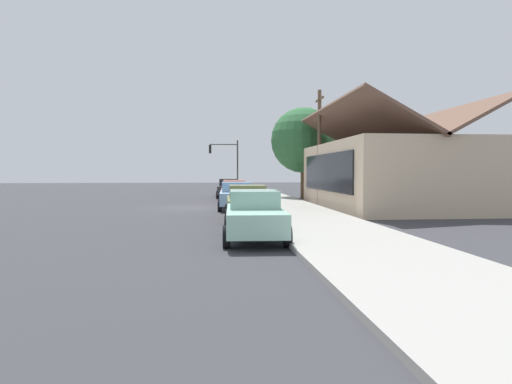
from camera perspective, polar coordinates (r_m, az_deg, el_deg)
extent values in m
plane|color=#38383D|center=(26.27, -8.58, -2.11)|extent=(120.00, 120.00, 0.00)
cube|color=#A3A099|center=(26.57, 3.58, -1.86)|extent=(60.00, 4.20, 0.16)
cube|color=#2D3035|center=(36.17, -3.63, 0.32)|extent=(4.89, 2.06, 0.70)
cube|color=#27292D|center=(36.63, -3.62, 1.33)|extent=(2.39, 1.71, 0.56)
cylinder|color=black|center=(34.70, -2.19, -0.36)|extent=(0.67, 0.26, 0.66)
cylinder|color=black|center=(34.74, -5.17, -0.37)|extent=(0.67, 0.26, 0.66)
cylinder|color=black|center=(37.67, -2.22, -0.12)|extent=(0.67, 0.26, 0.66)
cylinder|color=black|center=(37.70, -4.96, -0.12)|extent=(0.67, 0.26, 0.66)
cube|color=#EA8C75|center=(30.47, -2.93, -0.14)|extent=(4.69, 2.00, 0.70)
cube|color=tan|center=(30.91, -2.93, 1.07)|extent=(2.29, 1.66, 0.56)
cylinder|color=black|center=(29.07, -1.21, -0.96)|extent=(0.67, 0.25, 0.66)
cylinder|color=black|center=(29.08, -4.68, -0.97)|extent=(0.67, 0.25, 0.66)
cylinder|color=black|center=(31.93, -1.33, -0.63)|extent=(0.67, 0.25, 0.66)
cylinder|color=black|center=(31.93, -4.50, -0.64)|extent=(0.67, 0.25, 0.66)
cube|color=#8CB7E0|center=(24.90, -2.66, -0.78)|extent=(4.48, 2.02, 0.70)
cube|color=#779CBE|center=(25.31, -2.68, 0.70)|extent=(2.17, 1.72, 0.56)
cylinder|color=black|center=(23.59, -0.31, -1.83)|extent=(0.67, 0.24, 0.66)
cylinder|color=black|center=(23.55, -4.87, -1.84)|extent=(0.67, 0.24, 0.66)
cylinder|color=black|center=(26.32, -0.67, -1.35)|extent=(0.67, 0.24, 0.66)
cylinder|color=black|center=(26.29, -4.76, -1.37)|extent=(0.67, 0.24, 0.66)
cube|color=olive|center=(19.07, -1.13, -1.86)|extent=(4.52, 1.93, 0.70)
cube|color=#61683C|center=(19.48, -1.20, 0.10)|extent=(2.19, 1.65, 0.56)
cylinder|color=black|center=(17.80, 2.03, -3.32)|extent=(0.67, 0.24, 0.66)
cylinder|color=black|center=(17.70, -3.83, -3.36)|extent=(0.67, 0.24, 0.66)
cylinder|color=black|center=(20.55, 1.19, -2.50)|extent=(0.67, 0.24, 0.66)
cylinder|color=black|center=(20.46, -3.88, -2.53)|extent=(0.67, 0.24, 0.66)
cube|color=#9ED1BC|center=(13.72, -0.19, -3.65)|extent=(4.46, 1.95, 0.70)
cube|color=#86B1A0|center=(14.10, -0.29, -0.91)|extent=(2.17, 1.64, 0.56)
cylinder|color=black|center=(12.50, 4.22, -5.91)|extent=(0.67, 0.25, 0.66)
cylinder|color=black|center=(12.40, -3.96, -5.98)|extent=(0.67, 0.25, 0.66)
cylinder|color=black|center=(15.18, 2.88, -4.37)|extent=(0.67, 0.25, 0.66)
cylinder|color=black|center=(15.10, -3.83, -4.41)|extent=(0.67, 0.25, 0.66)
cube|color=#CCB293|center=(27.30, 17.33, 2.12)|extent=(12.86, 7.82, 3.94)
cube|color=black|center=(26.01, 9.28, 2.62)|extent=(10.29, 0.08, 2.21)
cube|color=brown|center=(26.74, 13.51, 8.62)|extent=(13.46, 4.21, 2.34)
cube|color=brown|center=(28.25, 21.10, 8.19)|extent=(13.46, 4.21, 2.34)
cylinder|color=brown|center=(35.22, 6.34, 1.82)|extent=(0.44, 0.44, 3.31)
sphere|color=#2D6638|center=(35.31, 6.37, 6.90)|extent=(5.34, 5.34, 5.34)
cylinder|color=#383833|center=(40.81, -2.49, 3.29)|extent=(0.14, 0.14, 5.20)
cylinder|color=#383833|center=(40.84, -4.33, 6.37)|extent=(0.10, 2.60, 0.10)
cube|color=black|center=(40.81, -6.16, 5.73)|extent=(0.28, 0.24, 0.80)
sphere|color=red|center=(40.97, -6.16, 6.09)|extent=(0.16, 0.16, 0.16)
sphere|color=yellow|center=(40.96, -6.16, 5.72)|extent=(0.16, 0.16, 0.16)
sphere|color=green|center=(40.94, -6.16, 5.36)|extent=(0.16, 0.16, 0.16)
cylinder|color=brown|center=(28.20, 8.46, 5.85)|extent=(0.24, 0.24, 7.50)
cube|color=brown|center=(28.54, 8.51, 12.17)|extent=(1.80, 0.12, 0.12)
cylinder|color=red|center=(30.29, -0.24, -0.61)|extent=(0.22, 0.22, 0.55)
sphere|color=red|center=(30.27, -0.24, 0.04)|extent=(0.18, 0.18, 0.18)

